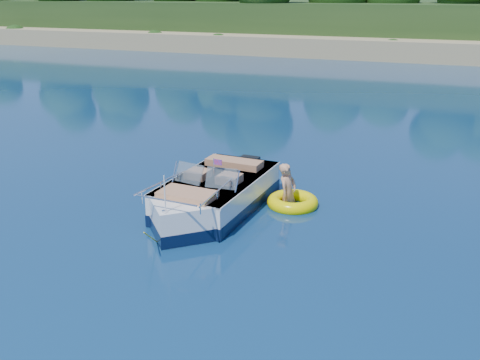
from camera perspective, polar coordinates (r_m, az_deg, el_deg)
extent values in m
plane|color=#092145|center=(9.67, -4.57, -11.84)|extent=(160.00, 160.00, 0.00)
cube|color=tan|center=(45.75, 17.23, 13.05)|extent=(170.00, 8.00, 2.00)
cube|color=#1F3816|center=(72.58, 19.28, 15.35)|extent=(170.00, 56.00, 6.00)
cylinder|color=#312010|center=(52.60, -3.00, 17.45)|extent=(0.44, 0.44, 3.20)
cylinder|color=#312010|center=(49.54, 18.00, 16.67)|extent=(0.44, 0.44, 3.60)
cube|color=white|center=(13.09, -2.34, -1.70)|extent=(2.03, 3.60, 0.97)
cube|color=white|center=(11.75, -5.99, -4.36)|extent=(1.85, 1.85, 0.97)
cube|color=black|center=(13.14, -2.33, -2.25)|extent=(2.06, 3.63, 0.28)
cube|color=black|center=(11.81, -5.97, -4.96)|extent=(1.89, 1.89, 0.28)
cube|color=tan|center=(13.23, -1.82, -0.20)|extent=(1.61, 2.53, 0.09)
cube|color=white|center=(12.93, -2.37, 0.20)|extent=(2.07, 3.60, 0.06)
cube|color=black|center=(14.71, 1.02, 0.92)|extent=(0.53, 0.35, 0.83)
cube|color=#8C9EA5|center=(12.50, -5.44, 0.72)|extent=(0.76, 0.38, 0.45)
cube|color=#8C9EA5|center=(12.12, -2.01, 0.20)|extent=(0.74, 0.31, 0.45)
cube|color=tan|center=(12.92, -4.49, 0.26)|extent=(0.54, 0.54, 0.37)
cube|color=tan|center=(12.55, -1.15, -0.27)|extent=(0.54, 0.54, 0.37)
cube|color=tan|center=(13.71, -0.63, 1.47)|extent=(1.47, 0.58, 0.35)
cube|color=tan|center=(11.71, -5.64, -1.95)|extent=(1.26, 0.76, 0.32)
cylinder|color=white|center=(10.86, -8.02, -1.47)|extent=(0.03, 0.03, 0.79)
cube|color=#FE201C|center=(12.04, -2.38, 1.92)|extent=(0.20, 0.02, 0.13)
cube|color=silver|center=(10.96, -8.06, -3.34)|extent=(0.10, 0.06, 0.05)
cylinder|color=yellow|center=(10.98, -9.47, -6.08)|extent=(0.31, 0.96, 0.71)
torus|color=#FFED00|center=(13.28, 5.63, -2.38)|extent=(1.64, 1.64, 0.34)
torus|color=red|center=(13.28, 5.64, -2.31)|extent=(1.35, 1.35, 0.11)
imported|color=tan|center=(13.36, 5.12, -2.63)|extent=(0.53, 0.90, 1.66)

